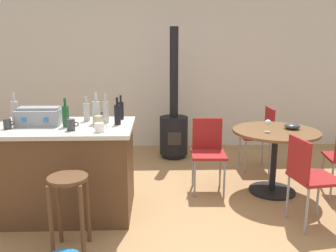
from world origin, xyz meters
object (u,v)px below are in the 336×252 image
object	(u,v)px
dining_table	(275,145)
bottle_0	(96,112)
cup_0	(100,116)
wooden_stool	(69,197)
wine_glass	(268,123)
serving_bowl	(292,126)
cup_3	(7,124)
bottle_5	(87,112)
wood_stove	(174,127)
folding_chair_near	(208,149)
folding_chair_right	(260,133)
cup_2	(71,125)
bottle_3	(15,111)
bottle_1	(117,114)
cup_1	(99,127)
folding_chair_far	(309,174)
bottle_6	(121,110)
bottle_2	(106,112)
bottle_4	(66,116)
kitchen_island	(66,169)
toolbox	(40,116)
cup_4	(99,121)

from	to	relation	value
dining_table	bottle_0	size ratio (longest dim) A/B	3.13
bottle_0	cup_0	xyz separation A→B (m)	(0.00, 0.20, -0.08)
wooden_stool	wine_glass	distance (m)	2.31
serving_bowl	dining_table	bearing A→B (deg)	-165.98
cup_3	bottle_0	bearing A→B (deg)	14.33
bottle_0	bottle_5	distance (m)	0.19
wood_stove	folding_chair_near	bearing A→B (deg)	-75.31
serving_bowl	cup_3	bearing A→B (deg)	-168.29
folding_chair_right	wooden_stool	bearing A→B (deg)	-137.84
cup_2	cup_3	distance (m)	0.63
cup_0	cup_3	xyz separation A→B (m)	(-0.82, -0.41, 0.00)
wood_stove	bottle_3	xyz separation A→B (m)	(-1.73, -1.73, 0.57)
folding_chair_near	bottle_1	bearing A→B (deg)	-152.81
bottle_3	cup_1	bearing A→B (deg)	-24.30
folding_chair_near	bottle_1	distance (m)	1.25
folding_chair_far	cup_3	world-z (taller)	cup_3
bottle_1	cup_3	xyz separation A→B (m)	(-1.04, -0.16, -0.06)
dining_table	cup_0	distance (m)	2.05
bottle_6	cup_2	size ratio (longest dim) A/B	2.31
dining_table	cup_1	size ratio (longest dim) A/B	8.14
folding_chair_near	folding_chair_far	distance (m)	1.24
bottle_6	wine_glass	xyz separation A→B (m)	(1.65, 0.07, -0.17)
folding_chair_right	dining_table	bearing A→B (deg)	-94.76
folding_chair_near	cup_2	distance (m)	1.68
folding_chair_far	cup_2	xyz separation A→B (m)	(-2.25, 0.16, 0.46)
bottle_5	cup_0	distance (m)	0.15
bottle_1	bottle_2	size ratio (longest dim) A/B	0.93
wooden_stool	bottle_3	distance (m)	1.26
bottle_0	cup_2	size ratio (longest dim) A/B	2.76
bottle_3	bottle_4	world-z (taller)	bottle_3
dining_table	bottle_1	xyz separation A→B (m)	(-1.78, -0.42, 0.46)
bottle_1	bottle_4	bearing A→B (deg)	-170.17
wood_stove	bottle_6	size ratio (longest dim) A/B	7.52
bottle_3	kitchen_island	bearing A→B (deg)	-14.31
bottle_0	cup_0	bearing A→B (deg)	89.99
wood_stove	cup_1	xyz separation A→B (m)	(-0.80, -2.15, 0.49)
bottle_4	bottle_6	bearing A→B (deg)	34.60
toolbox	cup_0	distance (m)	0.61
bottle_2	cup_1	xyz separation A→B (m)	(-0.00, -0.42, -0.07)
toolbox	bottle_4	size ratio (longest dim) A/B	1.49
dining_table	toolbox	world-z (taller)	toolbox
bottle_3	cup_4	world-z (taller)	bottle_3
bottle_1	kitchen_island	bearing A→B (deg)	-177.24
kitchen_island	bottle_2	size ratio (longest dim) A/B	4.67
wooden_stool	cup_1	world-z (taller)	cup_1
dining_table	cup_4	world-z (taller)	cup_4
folding_chair_far	bottle_1	distance (m)	1.95
bottle_1	cup_0	world-z (taller)	bottle_1
bottle_5	bottle_6	size ratio (longest dim) A/B	0.98
kitchen_island	wine_glass	size ratio (longest dim) A/B	9.76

